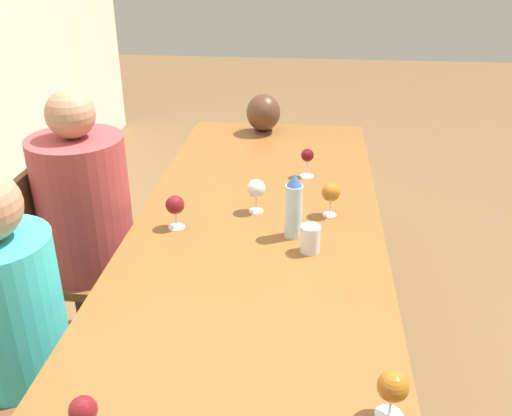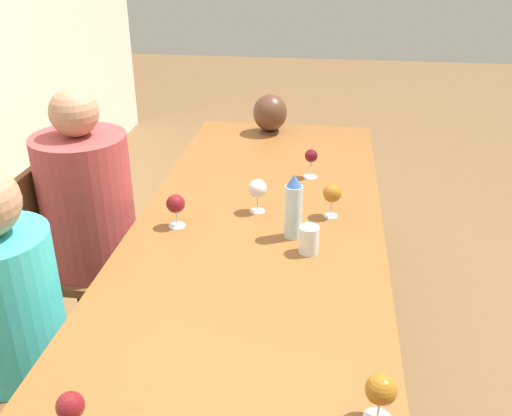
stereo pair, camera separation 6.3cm
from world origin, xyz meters
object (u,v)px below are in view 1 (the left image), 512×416
water_bottle (294,207)px  chair_far (76,257)px  person_near (17,327)px  wine_glass_3 (393,388)px  person_far (90,226)px  chair_near (0,360)px  wine_glass_0 (307,157)px  wine_glass_2 (83,412)px  wine_glass_4 (175,206)px  wine_glass_1 (331,193)px  wine_glass_5 (256,189)px  vase (263,113)px  water_tumbler (310,239)px

water_bottle → chair_far: bearing=80.5°
water_bottle → person_near: person_near is taller
wine_glass_3 → person_far: person_far is taller
chair_near → chair_far: bearing=0.0°
wine_glass_0 → wine_glass_2: wine_glass_0 is taller
water_bottle → wine_glass_4: size_ratio=1.89×
water_bottle → wine_glass_1: bearing=-36.9°
wine_glass_4 → wine_glass_5: (0.17, -0.30, 0.01)m
wine_glass_2 → wine_glass_4: 1.06m
wine_glass_5 → chair_near: bearing=131.3°
wine_glass_4 → wine_glass_3: bearing=-140.8°
wine_glass_3 → wine_glass_4: wine_glass_4 is taller
wine_glass_5 → wine_glass_2: bearing=167.8°
wine_glass_5 → person_near: size_ratio=0.12×
wine_glass_2 → chair_near: chair_near is taller
water_bottle → wine_glass_5: size_ratio=1.79×
water_bottle → wine_glass_4: bearing=87.2°
wine_glass_0 → wine_glass_2: 1.69m
wine_glass_0 → wine_glass_3: wine_glass_0 is taller
water_bottle → wine_glass_4: 0.46m
water_bottle → wine_glass_5: water_bottle is taller
wine_glass_1 → wine_glass_4: size_ratio=1.04×
water_bottle → chair_near: size_ratio=0.28×
wine_glass_2 → wine_glass_3: size_ratio=1.00×
water_bottle → person_near: bearing=120.2°
vase → wine_glass_4: (-1.20, 0.24, -0.02)m
water_tumbler → chair_far: size_ratio=0.11×
vase → wine_glass_0: bearing=-157.1°
wine_glass_1 → chair_far: chair_far is taller
water_tumbler → person_far: bearing=73.9°
water_bottle → person_far: size_ratio=0.20×
water_tumbler → wine_glass_5: (0.31, 0.23, 0.05)m
person_near → wine_glass_0: bearing=-39.9°
wine_glass_1 → wine_glass_4: bearing=105.6°
wine_glass_0 → water_bottle: bearing=176.1°
wine_glass_1 → wine_glass_2: (-1.22, 0.57, -0.01)m
wine_glass_1 → person_far: size_ratio=0.11×
vase → chair_near: 1.92m
wine_glass_5 → wine_glass_3: bearing=-158.0°
vase → wine_glass_2: 2.26m
water_tumbler → chair_near: bearing=111.2°
wine_glass_0 → chair_near: chair_near is taller
wine_glass_5 → person_near: person_near is taller
chair_far → person_far: (-0.00, -0.09, 0.17)m
vase → chair_far: 1.34m
wine_glass_1 → wine_glass_3: size_ratio=1.08×
wine_glass_0 → wine_glass_2: bearing=164.0°
water_tumbler → chair_near: size_ratio=0.11×
wine_glass_1 → water_tumbler: bearing=165.8°
wine_glass_2 → wine_glass_5: 1.26m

